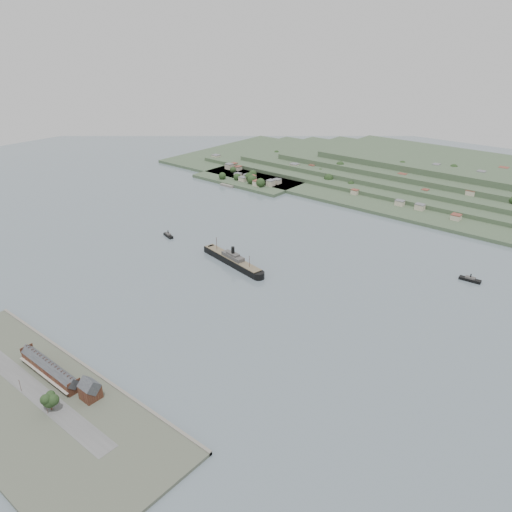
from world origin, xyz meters
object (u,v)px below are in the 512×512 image
Objects in this scene: tugboat at (168,235)px; fig_tree at (49,400)px; steamship at (231,259)px; terrace_row at (50,369)px; gabled_building at (90,390)px.

fig_tree is at bearing -55.56° from tugboat.
tugboat is at bearing 176.72° from steamship.
tugboat is at bearing 120.84° from terrace_row.
terrace_row is at bearing -173.88° from gabled_building.
terrace_row is 4.72× the size of fig_tree.
tugboat is at bearing 124.44° from fig_tree.
terrace_row is 37.74m from gabled_building.
gabled_building is at bearing 6.12° from terrace_row.
steamship is 92.94m from tugboat.
steamship is (-63.97, 190.39, -4.33)m from gabled_building.
terrace_row is at bearing 150.65° from fig_tree.
steamship is at bearing 108.57° from gabled_building.
gabled_building reaches higher than fig_tree.
fig_tree is (28.89, -16.25, 2.35)m from terrace_row.
terrace_row is 33.23m from fig_tree.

